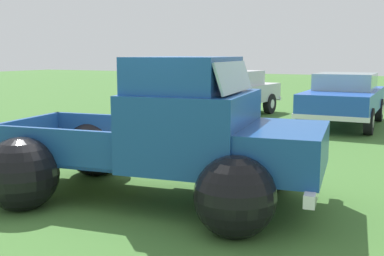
{
  "coord_description": "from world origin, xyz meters",
  "views": [
    {
      "loc": [
        3.37,
        -5.31,
        1.96
      ],
      "look_at": [
        0.0,
        1.33,
        0.78
      ],
      "focal_mm": 44.04,
      "sensor_mm": 36.0,
      "label": 1
    }
  ],
  "objects_px": {
    "spectator_1": "(133,82)",
    "spectator_0": "(202,83)",
    "vintage_pickup_truck": "(174,145)",
    "show_car_0": "(229,92)",
    "show_car_1": "(344,97)"
  },
  "relations": [
    {
      "from": "spectator_1",
      "to": "spectator_0",
      "type": "bearing_deg",
      "value": 94.28
    },
    {
      "from": "vintage_pickup_truck",
      "to": "show_car_0",
      "type": "bearing_deg",
      "value": 100.08
    },
    {
      "from": "spectator_0",
      "to": "vintage_pickup_truck",
      "type": "bearing_deg",
      "value": 100.81
    },
    {
      "from": "spectator_1",
      "to": "vintage_pickup_truck",
      "type": "bearing_deg",
      "value": -4.36
    },
    {
      "from": "vintage_pickup_truck",
      "to": "spectator_0",
      "type": "distance_m",
      "value": 10.73
    },
    {
      "from": "vintage_pickup_truck",
      "to": "show_car_1",
      "type": "relative_size",
      "value": 1.15
    },
    {
      "from": "spectator_0",
      "to": "show_car_1",
      "type": "bearing_deg",
      "value": 148.39
    },
    {
      "from": "show_car_0",
      "to": "spectator_1",
      "type": "xyz_separation_m",
      "value": [
        -3.37,
        -0.32,
        0.24
      ]
    },
    {
      "from": "vintage_pickup_truck",
      "to": "spectator_1",
      "type": "bearing_deg",
      "value": 119.28
    },
    {
      "from": "vintage_pickup_truck",
      "to": "spectator_0",
      "type": "height_order",
      "value": "vintage_pickup_truck"
    },
    {
      "from": "show_car_1",
      "to": "spectator_0",
      "type": "bearing_deg",
      "value": -109.35
    },
    {
      "from": "show_car_0",
      "to": "spectator_1",
      "type": "height_order",
      "value": "spectator_1"
    },
    {
      "from": "spectator_0",
      "to": "spectator_1",
      "type": "bearing_deg",
      "value": 32.79
    },
    {
      "from": "vintage_pickup_truck",
      "to": "show_car_0",
      "type": "relative_size",
      "value": 1.08
    },
    {
      "from": "show_car_0",
      "to": "show_car_1",
      "type": "bearing_deg",
      "value": 90.98
    }
  ]
}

